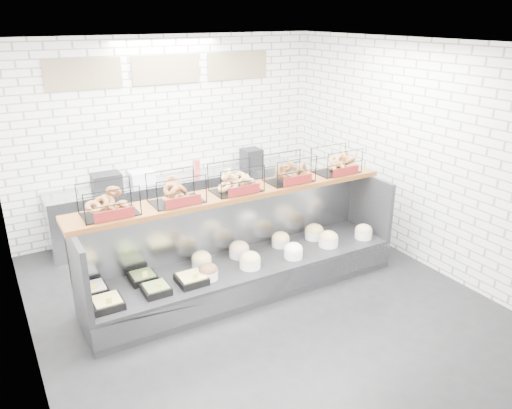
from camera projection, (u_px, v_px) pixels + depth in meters
ground at (257, 300)px, 6.11m from camera, size 5.50×5.50×0.00m
room_shell at (232, 125)px, 5.85m from camera, size 5.02×5.51×3.01m
display_case at (244, 265)px, 6.27m from camera, size 4.00×0.90×1.20m
bagel_shelf at (236, 181)px, 6.03m from camera, size 4.10×0.50×0.40m
prep_counter at (181, 203)px, 7.90m from camera, size 4.00×0.60×1.20m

